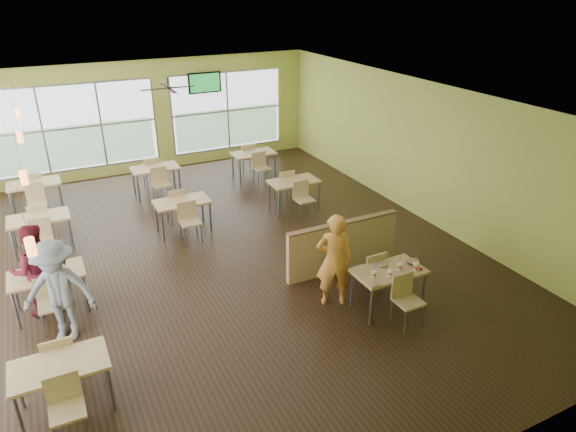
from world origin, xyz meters
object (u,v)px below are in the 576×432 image
object	(u,v)px
main_table	(389,276)
food_basket	(413,262)
man_plaid	(334,260)
half_wall_divider	(343,246)

from	to	relation	value
main_table	food_basket	xyz separation A→B (m)	(0.50, 0.00, 0.15)
main_table	man_plaid	size ratio (longest dim) A/B	0.89
man_plaid	food_basket	xyz separation A→B (m)	(1.26, -0.54, -0.08)
main_table	half_wall_divider	size ratio (longest dim) A/B	0.63
half_wall_divider	man_plaid	world-z (taller)	man_plaid
main_table	half_wall_divider	bearing A→B (deg)	90.00
food_basket	man_plaid	bearing A→B (deg)	156.70
man_plaid	food_basket	distance (m)	1.38
man_plaid	main_table	bearing A→B (deg)	167.57
half_wall_divider	man_plaid	xyz separation A→B (m)	(-0.76, -0.90, 0.33)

